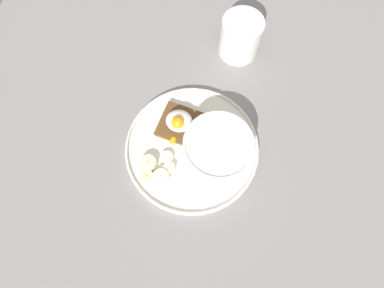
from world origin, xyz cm
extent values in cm
cube|color=gray|center=(0.00, 0.00, 1.00)|extent=(120.00, 120.00, 2.00)
cylinder|color=silver|center=(0.00, 0.00, 2.50)|extent=(29.41, 29.41, 1.00)
torus|color=silver|center=(0.00, 0.00, 3.30)|extent=(29.21, 29.21, 0.60)
cylinder|color=white|center=(5.55, 0.07, 5.99)|extent=(14.38, 14.38, 5.98)
torus|color=white|center=(5.55, 0.07, 8.98)|extent=(14.58, 14.58, 0.60)
cylinder|color=#B6627F|center=(5.55, 0.07, 5.67)|extent=(12.98, 12.98, 4.95)
ellipsoid|color=#B6627F|center=(5.55, 0.07, 7.95)|extent=(12.33, 12.33, 1.20)
ellipsoid|color=beige|center=(2.15, 2.39, 8.31)|extent=(1.98, 1.62, 0.73)
ellipsoid|color=tan|center=(6.27, -0.33, 8.34)|extent=(1.60, 2.07, 0.78)
ellipsoid|color=olive|center=(3.84, -2.59, 8.19)|extent=(1.34, 1.12, 0.49)
cube|color=brown|center=(-3.96, 4.31, 4.10)|extent=(9.71, 9.71, 0.30)
cube|color=brown|center=(-3.96, 4.31, 3.60)|extent=(9.52, 9.52, 1.20)
ellipsoid|color=white|center=(-3.96, 4.31, 5.51)|extent=(5.90, 5.24, 2.62)
sphere|color=orange|center=(-4.02, 3.51, 6.35)|extent=(2.89, 2.89, 2.89)
ellipsoid|color=orange|center=(-4.27, 0.39, 4.40)|extent=(1.35, 2.05, 0.36)
cylinder|color=#F3EAC0|center=(-3.47, -6.00, 3.60)|extent=(3.72, 3.71, 1.23)
cylinder|color=#BEB696|center=(-3.47, -6.00, 4.18)|extent=(0.67, 0.67, 0.13)
cylinder|color=beige|center=(-8.01, -6.02, 3.77)|extent=(5.17, 5.16, 1.75)
cylinder|color=tan|center=(-8.01, -6.02, 4.44)|extent=(0.92, 0.92, 0.20)
cylinder|color=#F4EFC8|center=(-4.65, -3.76, 3.53)|extent=(3.87, 3.88, 1.13)
cylinder|color=#BEBA9C|center=(-4.65, -3.76, 4.01)|extent=(0.69, 0.70, 0.15)
cylinder|color=#EEE5BE|center=(-4.57, -8.22, 3.73)|extent=(4.96, 4.95, 1.61)
cylinder|color=#B9B394|center=(-4.57, -8.22, 4.38)|extent=(0.88, 0.88, 0.18)
cylinder|color=beige|center=(-7.44, -8.91, 3.76)|extent=(3.02, 3.19, 1.76)
cylinder|color=#B8B392|center=(-7.44, -8.91, 4.38)|extent=(0.54, 0.55, 0.21)
cylinder|color=white|center=(4.68, 28.22, 6.91)|extent=(9.59, 9.59, 9.82)
cylinder|color=#302710|center=(4.68, 28.22, 10.64)|extent=(8.15, 8.15, 0.40)
camera|label=1|loc=(5.28, -20.94, 64.82)|focal=28.00mm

